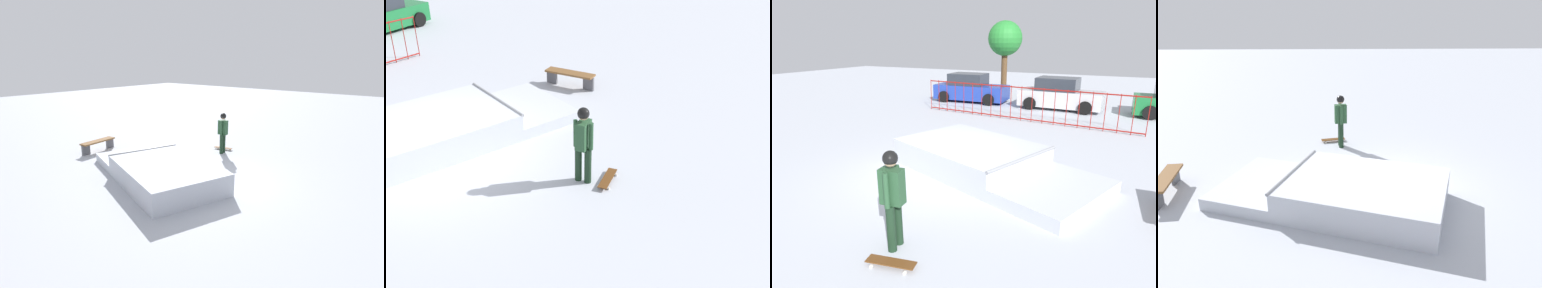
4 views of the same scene
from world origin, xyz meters
The scene contains 5 objects.
ground_plane centered at (0.00, 0.00, 0.00)m, with size 60.00×60.00×0.00m, color #B2B7C1.
skate_ramp centered at (0.98, 0.82, 0.32)m, with size 5.96×4.25×0.74m.
skater centered at (1.07, -3.02, 1.01)m, with size 0.41×0.44×1.73m.
skateboard centered at (1.33, -3.48, 0.08)m, with size 0.82×0.38×0.09m.
park_bench centered at (5.41, 0.19, 0.36)m, with size 0.56×1.65×0.48m.
Camera 4 is at (1.09, 8.70, 4.54)m, focal length 35.28 mm.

